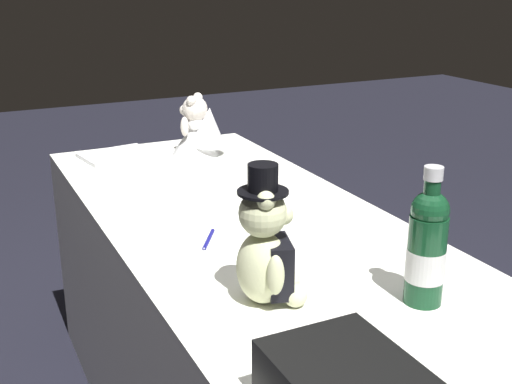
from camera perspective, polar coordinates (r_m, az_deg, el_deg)
The scene contains 6 objects.
reception_table at distance 2.02m, azimuth -0.00°, elevation -13.53°, with size 2.05×0.79×0.80m, color white.
teddy_bear_groom at distance 1.39m, azimuth 0.97°, elevation -4.99°, with size 0.16×0.15×0.31m.
teddy_bear_bride at distance 2.53m, azimuth -4.95°, elevation 5.44°, with size 0.23×0.24×0.23m.
champagne_bottle at distance 1.43m, azimuth 14.65°, elevation -4.60°, with size 0.08×0.08×0.31m.
signing_pen at distance 1.74m, azimuth -4.18°, elevation -4.18°, with size 0.12×0.08×0.01m.
guestbook at distance 2.56m, azimuth -11.98°, elevation 3.14°, with size 0.20×0.26×0.02m, color white.
Camera 1 is at (-1.53, 0.75, 1.48)m, focal length 45.95 mm.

